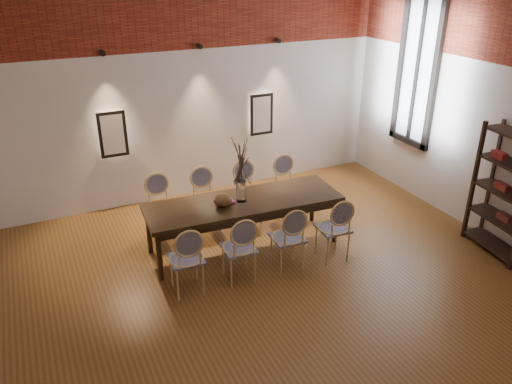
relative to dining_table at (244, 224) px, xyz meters
name	(u,v)px	position (x,y,z in m)	size (l,w,h in m)	color
floor	(287,303)	(-0.05, -1.41, -0.39)	(7.00, 7.00, 0.02)	brown
wall_back	(187,81)	(-0.05, 2.14, 1.62)	(7.00, 0.10, 4.00)	silver
niche_left	(113,134)	(-1.35, 2.04, 0.93)	(0.36, 0.06, 0.66)	#FFEAC6
niche_right	(261,114)	(1.25, 2.04, 0.93)	(0.36, 0.06, 0.66)	#FFEAC6
spot_fixture_left	(103,53)	(-1.35, 2.01, 2.17)	(0.08, 0.08, 0.10)	black
spot_fixture_mid	(199,46)	(0.15, 2.01, 2.17)	(0.08, 0.08, 0.10)	black
spot_fixture_right	(278,41)	(1.55, 2.01, 2.17)	(0.08, 0.08, 0.10)	black
window_glass	(418,70)	(3.41, 0.59, 1.77)	(0.02, 0.78, 2.38)	silver
window_frame	(417,70)	(3.39, 0.59, 1.77)	(0.08, 0.90, 2.50)	black
window_mullion	(417,70)	(3.39, 0.59, 1.77)	(0.06, 0.06, 2.40)	black
dining_table	(244,224)	(0.00, 0.00, 0.00)	(2.74, 0.88, 0.75)	#342211
chair_near_a	(186,259)	(-1.07, -0.66, 0.09)	(0.44, 0.44, 0.94)	#D9B671
chair_near_b	(239,248)	(-0.39, -0.70, 0.09)	(0.44, 0.44, 0.94)	#D9B671
chair_near_c	(288,238)	(0.30, -0.74, 0.09)	(0.44, 0.44, 0.94)	#D9B671
chair_near_d	(333,228)	(0.98, -0.78, 0.09)	(0.44, 0.44, 0.94)	#D9B671
chair_far_a	(161,209)	(-0.98, 0.78, 0.09)	(0.44, 0.44, 0.94)	#D9B671
chair_far_b	(206,201)	(-0.30, 0.74, 0.09)	(0.44, 0.44, 0.94)	#D9B671
chair_far_c	(248,194)	(0.39, 0.70, 0.09)	(0.44, 0.44, 0.94)	#D9B671
chair_far_d	(288,187)	(1.07, 0.66, 0.09)	(0.44, 0.44, 0.94)	#D9B671
vase	(241,191)	(-0.04, 0.00, 0.53)	(0.14, 0.14, 0.30)	silver
dried_branches	(241,161)	(-0.04, 0.00, 0.98)	(0.50, 0.50, 0.70)	brown
bowl	(223,200)	(-0.32, -0.03, 0.46)	(0.24, 0.24, 0.18)	brown
book	(224,202)	(-0.27, 0.05, 0.39)	(0.26, 0.18, 0.03)	#8D2F75
shelving_rack	(507,193)	(3.23, -1.61, 0.53)	(0.38, 1.00, 1.80)	black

